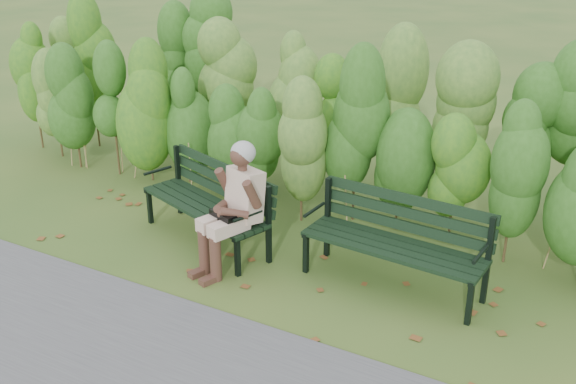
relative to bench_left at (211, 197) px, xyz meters
The scene contains 6 objects.
ground 1.10m from the bench_left, 15.87° to the right, with size 80.00×80.00×0.00m, color #345420.
hedge_band 1.99m from the bench_left, 59.57° to the left, with size 11.04×1.67×2.42m.
leaf_litter 1.30m from the bench_left, 25.16° to the right, with size 5.77×2.11×0.01m.
bench_left is the anchor object (origin of this frame).
bench_right 2.18m from the bench_left, ahead, with size 1.86×0.73×0.91m.
seated_woman 0.73m from the bench_left, 34.57° to the right, with size 0.63×0.87×1.37m.
Camera 1 is at (3.14, -5.37, 3.56)m, focal length 42.00 mm.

